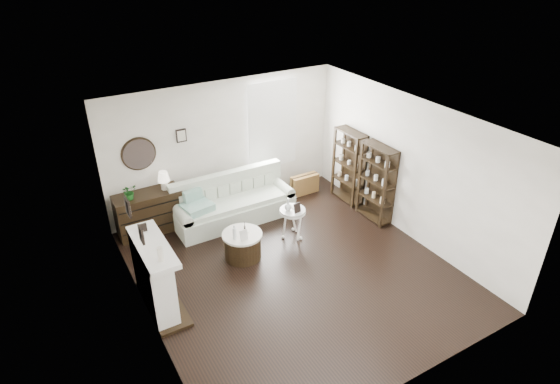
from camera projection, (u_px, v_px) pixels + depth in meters
room at (257, 128)px, 9.79m from camera, size 5.50×5.50×5.50m
fireplace at (155, 278)px, 7.13m from camera, size 0.50×1.40×1.84m
shelf_unit_far at (349, 166)px, 10.00m from camera, size 0.30×0.80×1.60m
shelf_unit_near at (376, 183)px, 9.32m from camera, size 0.30×0.80×1.60m
sofa at (233, 205)px, 9.53m from camera, size 2.44×0.84×0.95m
quilt at (197, 207)px, 8.97m from camera, size 0.62×0.54×0.14m
suitcase at (305, 184)px, 10.53m from camera, size 0.65×0.22×0.43m
dresser at (149, 212)px, 9.07m from camera, size 1.26×0.54×0.84m
table_lamp at (164, 180)px, 8.94m from camera, size 0.29×0.29×0.37m
potted_plant at (129, 192)px, 8.62m from camera, size 0.32×0.30×0.29m
drum_table at (243, 245)px, 8.39m from camera, size 0.72×0.72×0.50m
pedestal_table at (293, 212)px, 8.83m from camera, size 0.50×0.50×0.61m
eiffel_drum at (245, 227)px, 8.31m from camera, size 0.12×0.12×0.17m
bottle_drum at (234, 232)px, 8.07m from camera, size 0.07×0.07×0.28m
card_frame_drum at (244, 235)px, 8.07m from camera, size 0.15×0.07×0.19m
eiffel_ped at (296, 203)px, 8.83m from camera, size 0.12×0.12×0.18m
flask_ped at (288, 204)px, 8.72m from camera, size 0.14×0.14×0.25m
card_frame_ped at (297, 208)px, 8.67m from camera, size 0.15×0.07×0.19m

